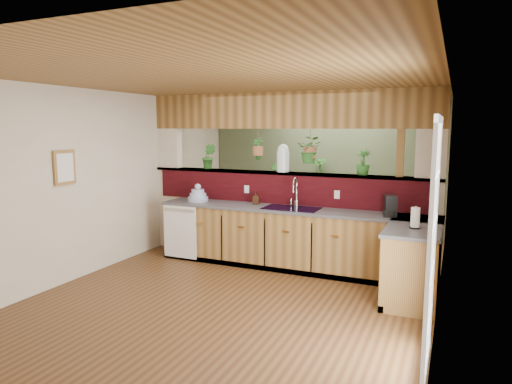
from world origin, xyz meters
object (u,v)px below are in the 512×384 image
at_px(coffee_maker, 390,207).
at_px(faucet, 295,191).
at_px(glass_jar, 283,158).
at_px(dish_stack, 198,196).
at_px(soap_dispenser, 256,198).
at_px(paper_towel, 415,218).
at_px(shelving_console, 297,207).

bearing_deg(coffee_maker, faucet, 155.16).
bearing_deg(glass_jar, coffee_maker, -13.73).
height_order(dish_stack, soap_dispenser, dish_stack).
bearing_deg(paper_towel, soap_dispenser, 161.30).
height_order(soap_dispenser, shelving_console, soap_dispenser).
bearing_deg(paper_towel, coffee_maker, 119.54).
bearing_deg(faucet, paper_towel, -25.70).
distance_m(soap_dispenser, paper_towel, 2.52).
height_order(faucet, paper_towel, faucet).
bearing_deg(glass_jar, faucet, -37.67).
height_order(dish_stack, paper_towel, dish_stack).
relative_size(paper_towel, shelving_console, 0.18).
xyz_separation_m(coffee_maker, shelving_console, (-2.08, 2.31, -0.53)).
bearing_deg(soap_dispenser, paper_towel, -18.70).
xyz_separation_m(faucet, paper_towel, (1.76, -0.85, -0.12)).
relative_size(dish_stack, glass_jar, 0.76).
distance_m(soap_dispenser, coffee_maker, 2.02).
relative_size(dish_stack, shelving_console, 0.22).
bearing_deg(soap_dispenser, faucet, 3.60).
relative_size(coffee_maker, glass_jar, 0.65).
bearing_deg(glass_jar, shelving_console, 102.08).
relative_size(dish_stack, coffee_maker, 1.16).
bearing_deg(shelving_console, coffee_maker, -34.07).
height_order(paper_towel, glass_jar, glass_jar).
bearing_deg(paper_towel, glass_jar, 152.47).
bearing_deg(faucet, glass_jar, 142.33).
bearing_deg(shelving_console, soap_dispenser, -74.39).
xyz_separation_m(faucet, soap_dispenser, (-0.63, -0.04, -0.14)).
bearing_deg(soap_dispenser, dish_stack, -173.47).
bearing_deg(soap_dispenser, coffee_maker, -4.31).
distance_m(paper_towel, glass_jar, 2.37).
xyz_separation_m(glass_jar, shelving_console, (-0.41, 1.90, -1.10)).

